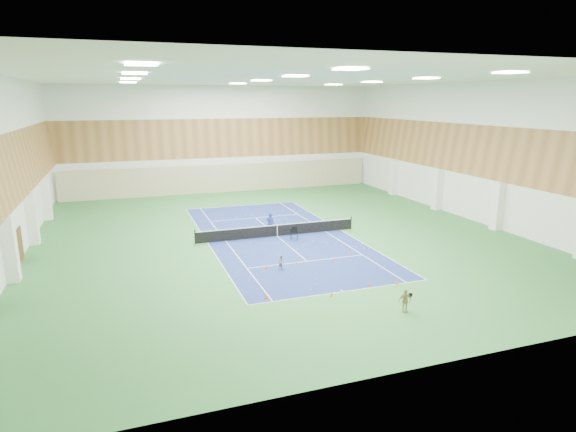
% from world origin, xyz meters
% --- Properties ---
extents(ground, '(40.00, 40.00, 0.00)m').
position_xyz_m(ground, '(0.00, 0.00, 0.00)').
color(ground, '#307236').
rests_on(ground, ground).
extents(room_shell, '(36.00, 40.00, 12.00)m').
position_xyz_m(room_shell, '(0.00, 0.00, 6.00)').
color(room_shell, white).
rests_on(room_shell, ground).
extents(wood_cladding, '(36.00, 40.00, 8.00)m').
position_xyz_m(wood_cladding, '(0.00, 0.00, 8.00)').
color(wood_cladding, '#A16B3C').
rests_on(wood_cladding, room_shell).
extents(ceiling_light_grid, '(21.40, 25.40, 0.06)m').
position_xyz_m(ceiling_light_grid, '(0.00, 0.00, 11.92)').
color(ceiling_light_grid, white).
rests_on(ceiling_light_grid, room_shell).
extents(court_surface, '(10.97, 23.77, 0.01)m').
position_xyz_m(court_surface, '(0.00, 0.00, 0.01)').
color(court_surface, navy).
rests_on(court_surface, ground).
extents(tennis_balls_scatter, '(10.57, 22.77, 0.07)m').
position_xyz_m(tennis_balls_scatter, '(0.00, 0.00, 0.05)').
color(tennis_balls_scatter, '#C1E627').
rests_on(tennis_balls_scatter, ground).
extents(tennis_net, '(12.80, 0.10, 1.10)m').
position_xyz_m(tennis_net, '(0.00, 0.00, 0.55)').
color(tennis_net, black).
rests_on(tennis_net, ground).
extents(back_curtain, '(35.40, 0.16, 3.20)m').
position_xyz_m(back_curtain, '(0.00, 19.75, 1.60)').
color(back_curtain, '#C6B793').
rests_on(back_curtain, ground).
extents(door_left_b, '(0.08, 1.80, 2.20)m').
position_xyz_m(door_left_b, '(-17.92, 0.00, 1.10)').
color(door_left_b, '#593319').
rests_on(door_left_b, ground).
extents(coach, '(0.74, 0.63, 1.72)m').
position_xyz_m(coach, '(-0.30, 0.91, 0.86)').
color(coach, navy).
rests_on(coach, ground).
extents(child_court, '(0.58, 0.51, 0.99)m').
position_xyz_m(child_court, '(-2.10, -7.35, 0.49)').
color(child_court, '#9B9AA3').
rests_on(child_court, ground).
extents(child_apron, '(0.73, 0.38, 1.20)m').
position_xyz_m(child_apron, '(1.83, -15.24, 0.60)').
color(child_apron, tan).
rests_on(child_apron, ground).
extents(ball_cart, '(0.73, 0.73, 0.96)m').
position_xyz_m(ball_cart, '(0.90, -1.40, 0.48)').
color(ball_cart, black).
rests_on(ball_cart, ground).
extents(cone_svc_a, '(0.22, 0.22, 0.24)m').
position_xyz_m(cone_svc_a, '(-2.98, -6.93, 0.12)').
color(cone_svc_a, '#ED450C').
rests_on(cone_svc_a, ground).
extents(cone_svc_b, '(0.19, 0.19, 0.21)m').
position_xyz_m(cone_svc_b, '(-0.84, -6.65, 0.10)').
color(cone_svc_b, orange).
rests_on(cone_svc_b, ground).
extents(cone_svc_c, '(0.22, 0.22, 0.24)m').
position_xyz_m(cone_svc_c, '(1.72, -6.95, 0.12)').
color(cone_svc_c, '#D6570B').
rests_on(cone_svc_c, ground).
extents(cone_svc_d, '(0.17, 0.17, 0.19)m').
position_xyz_m(cone_svc_d, '(3.35, -5.82, 0.09)').
color(cone_svc_d, orange).
rests_on(cone_svc_d, ground).
extents(cone_base_a, '(0.22, 0.22, 0.24)m').
position_xyz_m(cone_base_a, '(-4.29, -11.33, 0.12)').
color(cone_base_a, '#F6570C').
rests_on(cone_base_a, ground).
extents(cone_base_b, '(0.18, 0.18, 0.20)m').
position_xyz_m(cone_base_b, '(-0.88, -12.27, 0.10)').
color(cone_base_b, '#F55D0C').
rests_on(cone_base_b, ground).
extents(cone_base_c, '(0.19, 0.19, 0.21)m').
position_xyz_m(cone_base_c, '(1.77, -11.59, 0.10)').
color(cone_base_c, '#DC630B').
rests_on(cone_base_c, ground).
extents(cone_base_d, '(0.20, 0.20, 0.22)m').
position_xyz_m(cone_base_d, '(3.47, -11.88, 0.11)').
color(cone_base_d, '#DC520B').
rests_on(cone_base_d, ground).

